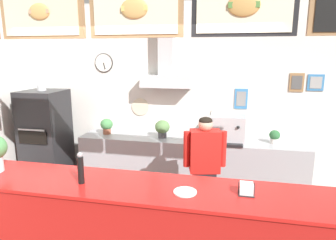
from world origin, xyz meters
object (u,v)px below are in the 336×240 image
(pizza_oven, at_px, (46,140))
(espresso_machine, at_px, (227,129))
(potted_sage, at_px, (162,128))
(napkin_holder, at_px, (246,189))
(potted_oregano, at_px, (107,125))
(shop_worker, at_px, (204,172))
(pepper_grinder, at_px, (81,168))
(potted_rosemary, at_px, (275,136))
(condiment_plate, at_px, (185,192))

(pizza_oven, bearing_deg, espresso_machine, 4.37)
(pizza_oven, height_order, espresso_machine, pizza_oven)
(espresso_machine, relative_size, potted_sage, 1.82)
(espresso_machine, relative_size, napkin_holder, 3.80)
(potted_oregano, bearing_deg, shop_worker, -32.33)
(espresso_machine, bearing_deg, napkin_holder, -84.83)
(espresso_machine, xyz_separation_m, pepper_grinder, (-1.27, -2.23, 0.12))
(shop_worker, distance_m, potted_rosemary, 1.48)
(pizza_oven, distance_m, napkin_holder, 3.72)
(condiment_plate, bearing_deg, napkin_holder, 9.06)
(pepper_grinder, bearing_deg, napkin_holder, 3.44)
(potted_sage, relative_size, pepper_grinder, 0.97)
(potted_oregano, xyz_separation_m, potted_sage, (0.97, -0.03, 0.01))
(potted_sage, relative_size, napkin_holder, 2.09)
(napkin_holder, xyz_separation_m, condiment_plate, (-0.51, -0.08, -0.04))
(potted_rosemary, height_order, condiment_plate, potted_rosemary)
(potted_oregano, relative_size, condiment_plate, 1.31)
(pizza_oven, bearing_deg, pepper_grinder, -49.45)
(shop_worker, bearing_deg, potted_sage, -66.96)
(napkin_holder, distance_m, condiment_plate, 0.51)
(espresso_machine, distance_m, condiment_plate, 2.25)
(shop_worker, xyz_separation_m, espresso_machine, (0.25, 1.06, 0.31))
(espresso_machine, relative_size, pepper_grinder, 1.77)
(pizza_oven, xyz_separation_m, potted_rosemary, (3.68, 0.28, 0.19))
(shop_worker, height_order, potted_oregano, shop_worker)
(potted_sage, bearing_deg, espresso_machine, -1.31)
(condiment_plate, bearing_deg, shop_worker, 86.86)
(potted_oregano, height_order, napkin_holder, napkin_holder)
(potted_sage, bearing_deg, pizza_oven, -172.65)
(condiment_plate, bearing_deg, potted_sage, 107.69)
(condiment_plate, bearing_deg, pizza_oven, 143.18)
(pizza_oven, xyz_separation_m, pepper_grinder, (1.71, -2.00, 0.41))
(pizza_oven, relative_size, pepper_grinder, 5.98)
(shop_worker, xyz_separation_m, potted_oregano, (-1.75, 1.11, 0.25))
(potted_sage, relative_size, condiment_plate, 1.43)
(espresso_machine, xyz_separation_m, potted_sage, (-1.03, 0.02, -0.04))
(pizza_oven, height_order, napkin_holder, pizza_oven)
(shop_worker, bearing_deg, pizza_oven, -29.69)
(espresso_machine, height_order, pepper_grinder, pepper_grinder)
(pizza_oven, bearing_deg, potted_rosemary, 4.42)
(potted_rosemary, distance_m, napkin_holder, 2.26)
(pizza_oven, relative_size, espresso_machine, 3.38)
(potted_rosemary, bearing_deg, potted_oregano, -179.88)
(napkin_holder, bearing_deg, potted_oregano, 135.02)
(potted_sage, xyz_separation_m, potted_rosemary, (1.74, 0.03, -0.05))
(potted_oregano, bearing_deg, pizza_oven, -164.04)
(espresso_machine, height_order, napkin_holder, espresso_machine)
(pizza_oven, distance_m, espresso_machine, 3.00)
(potted_sage, relative_size, potted_rosemary, 1.40)
(potted_sage, height_order, potted_rosemary, potted_sage)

